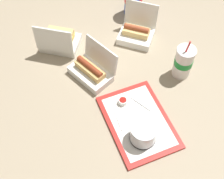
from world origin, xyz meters
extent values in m
plane|color=gray|center=(0.00, 0.00, 0.00)|extent=(3.20, 3.20, 0.00)
cube|color=red|center=(0.21, 0.04, 0.01)|extent=(0.40, 0.31, 0.01)
cube|color=white|center=(0.21, 0.04, 0.01)|extent=(0.35, 0.26, 0.00)
cylinder|color=black|center=(0.29, 0.01, 0.02)|extent=(0.11, 0.11, 0.01)
cylinder|color=#512D19|center=(0.29, 0.01, 0.05)|extent=(0.08, 0.08, 0.06)
cylinder|color=silver|center=(0.29, 0.01, 0.06)|extent=(0.11, 0.11, 0.08)
cylinder|color=white|center=(0.10, 0.03, 0.03)|extent=(0.04, 0.04, 0.02)
cylinder|color=#9E140F|center=(0.10, 0.03, 0.04)|extent=(0.03, 0.03, 0.01)
cube|color=white|center=(0.18, 0.01, 0.02)|extent=(0.12, 0.12, 0.00)
cube|color=white|center=(0.14, 0.10, 0.02)|extent=(0.11, 0.05, 0.00)
cube|color=white|center=(-0.22, 0.30, 0.02)|extent=(0.22, 0.22, 0.04)
cube|color=white|center=(-0.27, 0.36, 0.11)|extent=(0.14, 0.13, 0.14)
cube|color=#DBB770|center=(-0.22, 0.30, 0.06)|extent=(0.14, 0.14, 0.03)
cylinder|color=#9E4728|center=(-0.22, 0.30, 0.08)|extent=(0.11, 0.11, 0.03)
cylinder|color=yellow|center=(-0.22, 0.30, 0.09)|extent=(0.09, 0.08, 0.01)
cube|color=white|center=(-0.38, -0.06, 0.02)|extent=(0.23, 0.24, 0.04)
cube|color=white|center=(-0.32, -0.11, 0.11)|extent=(0.14, 0.15, 0.14)
cube|color=#DBB770|center=(-0.38, -0.06, 0.05)|extent=(0.15, 0.16, 0.02)
cube|color=#E5C651|center=(-0.38, -0.06, 0.07)|extent=(0.16, 0.16, 0.01)
cube|color=#DBB770|center=(-0.38, -0.06, 0.08)|extent=(0.15, 0.16, 0.02)
cube|color=white|center=(-0.12, -0.02, 0.02)|extent=(0.23, 0.17, 0.04)
cube|color=white|center=(-0.14, 0.05, 0.10)|extent=(0.20, 0.08, 0.12)
cube|color=tan|center=(-0.12, -0.02, 0.06)|extent=(0.17, 0.10, 0.03)
cylinder|color=brown|center=(-0.12, -0.02, 0.08)|extent=(0.15, 0.07, 0.03)
cylinder|color=yellow|center=(-0.12, -0.02, 0.09)|extent=(0.13, 0.04, 0.01)
cylinder|color=#1938B7|center=(-0.40, 0.39, 0.08)|extent=(0.09, 0.09, 0.16)
cylinder|color=white|center=(0.08, 0.37, 0.08)|extent=(0.08, 0.08, 0.16)
cylinder|color=#198C33|center=(0.08, 0.37, 0.09)|extent=(0.09, 0.09, 0.03)
cylinder|color=white|center=(0.08, 0.37, 0.16)|extent=(0.09, 0.09, 0.01)
cylinder|color=red|center=(0.09, 0.36, 0.20)|extent=(0.01, 0.02, 0.06)
camera|label=1|loc=(0.73, -0.39, 1.21)|focal=50.00mm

